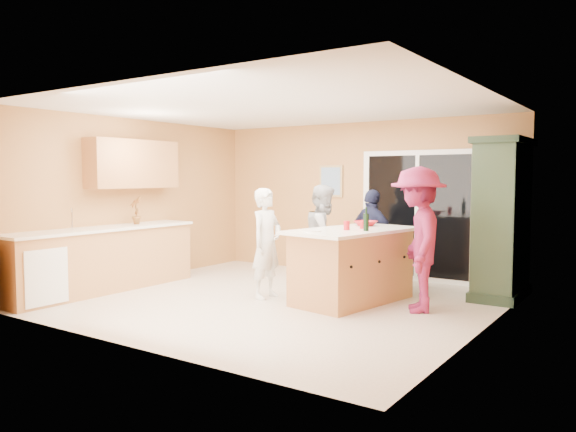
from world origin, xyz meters
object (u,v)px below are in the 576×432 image
Objects in this scene: kitchen_island at (352,268)px; woman_grey at (324,238)px; green_hutch at (502,221)px; woman_navy at (372,238)px; woman_white at (267,243)px; woman_magenta at (418,239)px.

woman_grey is (-0.70, 0.45, 0.32)m from kitchen_island.
green_hutch reaches higher than woman_navy.
green_hutch is 1.89m from woman_navy.
kitchen_island is at bearing -139.22° from green_hutch.
green_hutch reaches higher than woman_grey.
kitchen_island is at bearing 120.26° from woman_navy.
woman_white is 1.80m from woman_navy.
woman_grey is at bearing 75.15° from woman_navy.
kitchen_island is at bearing -135.72° from woman_grey.
green_hutch reaches higher than kitchen_island.
woman_magenta is at bearing -76.36° from woman_white.
woman_white is 0.98× the size of woman_grey.
green_hutch is at bearing -80.94° from woman_grey.
woman_grey reaches higher than kitchen_island.
kitchen_island is 1.36× the size of woman_navy.
woman_magenta is (2.01, 0.43, 0.14)m from woman_white.
green_hutch is 1.55m from woman_magenta.
green_hutch is at bearing 50.70° from kitchen_island.
woman_white is 0.84× the size of woman_magenta.
green_hutch is 1.45× the size of woman_white.
woman_navy is at bearing -26.10° from woman_white.
kitchen_island is 2.19m from green_hutch.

